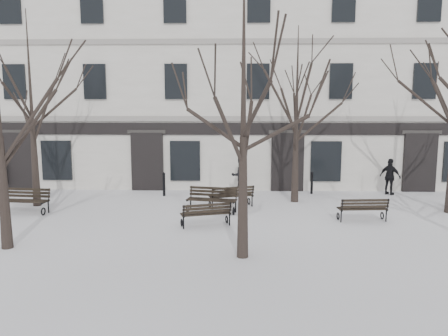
{
  "coord_description": "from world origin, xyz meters",
  "views": [
    {
      "loc": [
        0.96,
        -13.64,
        4.18
      ],
      "look_at": [
        0.48,
        3.0,
        1.84
      ],
      "focal_mm": 35.0,
      "sensor_mm": 36.0,
      "label": 1
    }
  ],
  "objects_px": {
    "tree_2": "(244,75)",
    "bench_4": "(232,195)",
    "bench_3": "(212,199)",
    "bench_0": "(24,200)",
    "bench_1": "(206,213)",
    "bench_2": "(363,208)"
  },
  "relations": [
    {
      "from": "tree_2",
      "to": "bench_4",
      "type": "xyz_separation_m",
      "value": [
        -0.38,
        6.1,
        -4.52
      ]
    },
    {
      "from": "bench_3",
      "to": "bench_4",
      "type": "distance_m",
      "value": 1.16
    },
    {
      "from": "tree_2",
      "to": "bench_0",
      "type": "distance_m",
      "value": 10.83
    },
    {
      "from": "bench_1",
      "to": "bench_3",
      "type": "xyz_separation_m",
      "value": [
        0.09,
        2.13,
        0.06
      ]
    },
    {
      "from": "bench_1",
      "to": "bench_2",
      "type": "bearing_deg",
      "value": 171.02
    },
    {
      "from": "bench_1",
      "to": "bench_2",
      "type": "xyz_separation_m",
      "value": [
        5.71,
        0.88,
        0.01
      ]
    },
    {
      "from": "bench_1",
      "to": "bench_4",
      "type": "distance_m",
      "value": 3.12
    },
    {
      "from": "bench_2",
      "to": "bench_1",
      "type": "bearing_deg",
      "value": 4.39
    },
    {
      "from": "bench_1",
      "to": "bench_2",
      "type": "height_order",
      "value": "bench_2"
    },
    {
      "from": "bench_0",
      "to": "bench_1",
      "type": "distance_m",
      "value": 7.54
    },
    {
      "from": "bench_0",
      "to": "bench_1",
      "type": "relative_size",
      "value": 1.09
    },
    {
      "from": "tree_2",
      "to": "bench_3",
      "type": "distance_m",
      "value": 6.98
    },
    {
      "from": "bench_2",
      "to": "bench_3",
      "type": "xyz_separation_m",
      "value": [
        -5.62,
        1.25,
        0.06
      ]
    },
    {
      "from": "bench_3",
      "to": "bench_1",
      "type": "bearing_deg",
      "value": -80.96
    },
    {
      "from": "bench_3",
      "to": "bench_4",
      "type": "height_order",
      "value": "bench_3"
    },
    {
      "from": "bench_0",
      "to": "bench_4",
      "type": "xyz_separation_m",
      "value": [
        8.19,
        1.23,
        -0.03
      ]
    },
    {
      "from": "tree_2",
      "to": "bench_4",
      "type": "bearing_deg",
      "value": 93.53
    },
    {
      "from": "bench_0",
      "to": "bench_3",
      "type": "xyz_separation_m",
      "value": [
        7.42,
        0.36,
        0.01
      ]
    },
    {
      "from": "bench_1",
      "to": "bench_4",
      "type": "relative_size",
      "value": 0.95
    },
    {
      "from": "bench_0",
      "to": "bench_4",
      "type": "bearing_deg",
      "value": 13.96
    },
    {
      "from": "bench_1",
      "to": "bench_3",
      "type": "distance_m",
      "value": 2.13
    },
    {
      "from": "bench_0",
      "to": "bench_4",
      "type": "distance_m",
      "value": 8.28
    }
  ]
}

